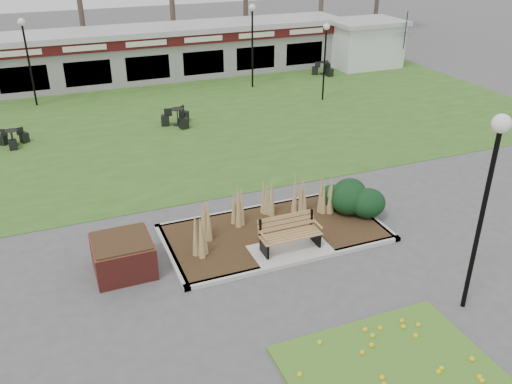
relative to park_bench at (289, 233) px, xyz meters
name	(u,v)px	position (x,y,z in m)	size (l,w,h in m)	color
ground	(292,255)	(0.00, -0.25, -0.59)	(100.00, 100.00, 0.00)	#515154
lawn	(180,121)	(0.00, 11.75, -0.58)	(34.00, 16.00, 0.02)	#335E1D
flower_bed	(390,368)	(0.00, -4.85, -0.52)	(4.20, 3.00, 0.16)	#3E7421
planting_bed	(312,213)	(1.27, 1.10, -0.22)	(6.75, 3.40, 1.27)	black
park_bench	(289,233)	(0.00, 0.00, 0.00)	(1.70, 0.66, 0.93)	#9F6F48
brick_planter	(123,255)	(-4.40, 0.75, -0.11)	(1.50, 1.50, 0.95)	maroon
food_pavilion	(142,54)	(0.00, 19.71, 0.89)	(24.60, 3.40, 2.90)	gray
service_hut	(364,43)	(13.50, 17.75, 0.86)	(4.40, 3.40, 2.83)	white
lamp_post_near_left	(491,173)	(2.83, -3.75, 2.90)	(0.40, 0.40, 4.79)	black
lamp_post_mid_right	(325,45)	(7.66, 12.24, 2.20)	(0.32, 0.32, 3.82)	black
lamp_post_far_right	(252,28)	(5.21, 15.80, 2.62)	(0.36, 0.36, 4.40)	black
lamp_post_far_left	(25,43)	(-5.98, 16.75, 2.47)	(0.35, 0.35, 4.20)	black
bistro_set_a	(13,140)	(-7.05, 11.38, -0.35)	(1.23, 1.08, 0.65)	black
bistro_set_b	(178,120)	(-0.20, 11.27, -0.32)	(1.39, 1.37, 0.76)	black
bistro_set_d	(324,70)	(10.18, 16.75, -0.32)	(1.36, 1.30, 0.73)	black
patio_umbrella	(404,45)	(15.15, 15.97, 0.92)	(2.50, 2.52, 2.37)	black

